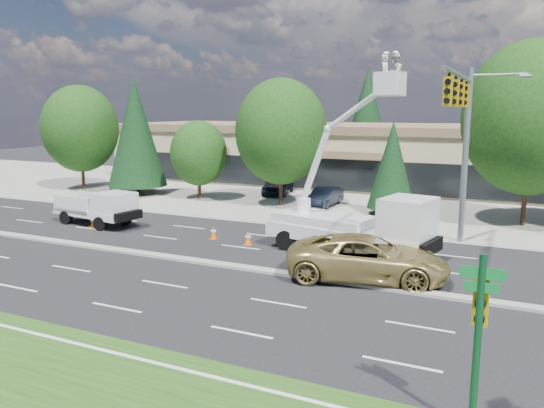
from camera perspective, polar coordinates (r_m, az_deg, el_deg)
The scene contains 24 objects.
ground at distance 24.41m, azimuth -7.02°, elevation -6.39°, with size 140.00×140.00×0.00m, color black.
concrete_apron at distance 42.28m, azimuth 7.45°, elevation 0.65°, with size 140.00×22.00×0.01m, color gray.
road_median at distance 24.39m, azimuth -7.02°, elevation -6.25°, with size 120.00×0.55×0.12m, color gray.
strip_mall at distance 51.47m, azimuth 10.91°, elevation 5.41°, with size 50.40×15.40×5.50m.
tree_front_a at distance 49.02m, azimuth -19.94°, elevation 7.62°, with size 6.48×6.48×8.99m.
tree_front_b at distance 45.01m, azimuth -14.44°, elevation 7.47°, with size 4.79×4.79×9.44m.
tree_front_c at distance 41.57m, azimuth -7.91°, elevation 5.44°, with size 4.40×4.40×6.11m.
tree_front_d at distance 38.12m, azimuth 0.99°, elevation 7.79°, with size 6.58×6.58×9.13m.
tree_front_e at distance 35.77m, azimuth 12.80°, elevation 4.14°, with size 3.15×3.15×6.21m.
tree_front_f at distance 34.80m, azimuth 26.11°, elevation 8.29°, with size 7.89×7.89×10.95m.
tree_back_a at distance 68.92m, azimuth -1.29°, elevation 9.02°, with size 5.27×5.27×10.39m.
tree_back_b at distance 63.96m, azimuth 10.18°, elevation 9.42°, with size 5.94×5.94×11.71m.
tree_back_c at distance 61.89m, azimuth 22.85°, elevation 7.25°, with size 4.38×4.38×8.64m.
signal_mast at distance 26.97m, azimuth 19.92°, elevation 7.73°, with size 2.76×10.16×9.00m.
street_sign_pole at distance 12.25m, azimuth 21.37°, elevation -11.98°, with size 0.90×0.44×4.00m.
utility_pickup at distance 33.54m, azimuth -18.01°, elevation -0.75°, with size 5.72×2.80×2.10m.
bucket_truck at distance 25.22m, azimuth 9.50°, elevation -1.30°, with size 8.37×4.03×9.39m.
traffic_cone_a at distance 33.17m, azimuth -18.69°, elevation -1.83°, with size 0.40×0.40×0.70m.
traffic_cone_b at distance 28.88m, azimuth -6.31°, elevation -3.07°, with size 0.40×0.40×0.70m.
traffic_cone_c at distance 27.48m, azimuth -2.59°, elevation -3.71°, with size 0.40×0.40×0.70m.
traffic_cone_d at distance 24.69m, azimuth 10.63°, elevation -5.47°, with size 0.40×0.40×0.70m.
minivan at distance 22.17m, azimuth 10.24°, elevation -5.74°, with size 3.01×6.52×1.81m, color tan.
parked_car_west at distance 43.75m, azimuth 0.65°, elevation 2.14°, with size 1.95×4.84×1.65m, color black.
parked_car_east at distance 38.42m, azimuth 5.67°, elevation 0.78°, with size 1.47×4.23×1.39m, color black.
Camera 1 is at (12.49, -19.79, 6.91)m, focal length 35.00 mm.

